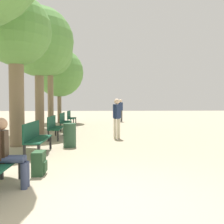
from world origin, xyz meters
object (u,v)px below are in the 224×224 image
(bench_row_3, at_px, (64,120))
(trash_bin, at_px, (70,135))
(pedestrian_near, at_px, (121,109))
(tree_row_1, at_px, (16,34))
(bench_row_4, at_px, (71,117))
(bench_row_2, at_px, (54,126))
(pedestrian_mid, at_px, (117,116))
(tree_row_4, at_px, (59,73))
(tree_row_2, at_px, (39,42))
(backpack, at_px, (39,163))
(person_seated, at_px, (8,151))
(bench_row_1, at_px, (35,136))
(tree_row_3, at_px, (50,54))

(bench_row_3, bearing_deg, trash_bin, -80.66)
(pedestrian_near, bearing_deg, tree_row_1, -113.58)
(trash_bin, bearing_deg, bench_row_4, 95.85)
(bench_row_2, bearing_deg, pedestrian_mid, -5.78)
(tree_row_1, bearing_deg, bench_row_3, 79.01)
(bench_row_3, relative_size, pedestrian_mid, 1.04)
(pedestrian_mid, bearing_deg, bench_row_2, 174.22)
(bench_row_2, bearing_deg, tree_row_4, 96.95)
(bench_row_3, xyz_separation_m, tree_row_2, (-0.97, -1.57, 3.84))
(bench_row_4, bearing_deg, trash_bin, -84.15)
(backpack, xyz_separation_m, pedestrian_near, (3.04, 14.06, 0.76))
(pedestrian_mid, bearing_deg, tree_row_2, 152.10)
(bench_row_4, distance_m, person_seated, 12.52)
(bench_row_4, xyz_separation_m, tree_row_2, (-0.97, -4.78, 3.84))
(backpack, relative_size, trash_bin, 0.61)
(tree_row_1, relative_size, tree_row_4, 0.95)
(pedestrian_near, bearing_deg, tree_row_4, -170.23)
(pedestrian_near, bearing_deg, person_seated, -102.87)
(tree_row_2, distance_m, backpack, 8.24)
(bench_row_1, relative_size, pedestrian_mid, 1.04)
(tree_row_2, xyz_separation_m, tree_row_3, (0.00, 2.87, -0.01))
(tree_row_1, bearing_deg, backpack, -66.22)
(tree_row_3, bearing_deg, pedestrian_mid, -53.01)
(bench_row_1, bearing_deg, backpack, -74.47)
(bench_row_1, xyz_separation_m, backpack, (0.59, -2.11, -0.30))
(bench_row_4, distance_m, backpack, 11.75)
(bench_row_4, relative_size, trash_bin, 2.17)
(bench_row_4, bearing_deg, bench_row_3, -90.00)
(pedestrian_near, bearing_deg, backpack, -102.21)
(bench_row_2, relative_size, bench_row_3, 1.00)
(tree_row_4, bearing_deg, tree_row_2, -90.00)
(bench_row_2, bearing_deg, tree_row_1, -118.49)
(tree_row_4, height_order, pedestrian_near, tree_row_4)
(tree_row_2, bearing_deg, tree_row_3, 90.00)
(bench_row_1, height_order, tree_row_3, tree_row_3)
(tree_row_2, bearing_deg, bench_row_1, -78.68)
(tree_row_2, distance_m, person_seated, 8.67)
(bench_row_1, bearing_deg, person_seated, -85.39)
(person_seated, xyz_separation_m, backpack, (0.35, 0.79, -0.43))
(tree_row_3, bearing_deg, bench_row_1, -82.83)
(bench_row_3, relative_size, pedestrian_near, 1.00)
(bench_row_4, xyz_separation_m, tree_row_3, (-0.97, -1.91, 3.82))
(bench_row_2, xyz_separation_m, trash_bin, (0.87, -2.09, -0.14))
(bench_row_1, xyz_separation_m, tree_row_3, (-0.97, 7.71, 3.82))
(tree_row_1, bearing_deg, person_seated, -74.45)
(bench_row_2, bearing_deg, person_seated, -87.81)
(pedestrian_mid, relative_size, trash_bin, 2.08)
(bench_row_2, distance_m, trash_bin, 2.27)
(tree_row_2, relative_size, backpack, 12.33)
(person_seated, bearing_deg, bench_row_1, 94.61)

